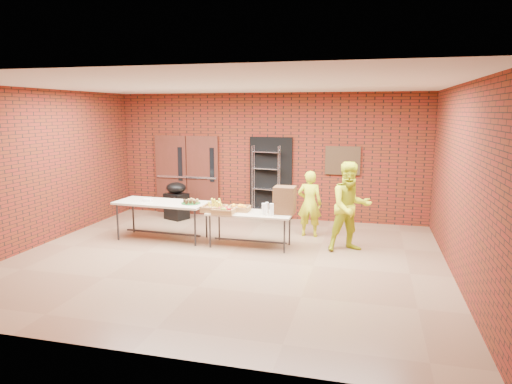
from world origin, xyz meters
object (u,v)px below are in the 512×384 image
table_left (162,205)px  table_right (250,215)px  volunteer_man (350,207)px  covered_grill (176,201)px  volunteer_woman (310,204)px  wire_rack (266,183)px  coffee_dispenser (285,200)px

table_left → table_right: 1.99m
volunteer_man → covered_grill: bearing=134.6°
volunteer_woman → volunteer_man: volunteer_man is taller
wire_rack → coffee_dispenser: (0.92, -2.33, 0.04)m
wire_rack → volunteer_man: size_ratio=1.06×
table_right → coffee_dispenser: (0.69, 0.09, 0.33)m
wire_rack → volunteer_woman: size_ratio=1.29×
table_right → covered_grill: 3.09m
wire_rack → table_right: 2.45m
wire_rack → table_right: size_ratio=1.09×
covered_grill → volunteer_man: volunteer_man is taller
coffee_dispenser → covered_grill: size_ratio=0.57×
table_left → coffee_dispenser: size_ratio=3.72×
covered_grill → volunteer_woman: size_ratio=0.65×
table_right → coffee_dispenser: size_ratio=3.15×
table_right → volunteer_woman: size_ratio=1.18×
wire_rack → table_left: 2.94m
coffee_dispenser → volunteer_woman: bearing=69.4°
wire_rack → covered_grill: bearing=-154.5°
volunteer_man → table_right: bearing=161.1°
table_left → coffee_dispenser: bearing=3.9°
volunteer_woman → table_left: bearing=19.6°
wire_rack → volunteer_woman: 1.87m
covered_grill → volunteer_woman: 3.62m
table_left → table_right: table_left is taller
wire_rack → volunteer_man: wire_rack is taller
table_right → volunteer_woman: bearing=45.7°
coffee_dispenser → volunteer_man: bearing=5.3°
table_left → table_right: bearing=1.3°
wire_rack → table_left: (-1.76, -2.35, -0.19)m
table_right → covered_grill: (-2.46, 1.86, -0.17)m
covered_grill → volunteer_woman: volunteer_woman is taller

